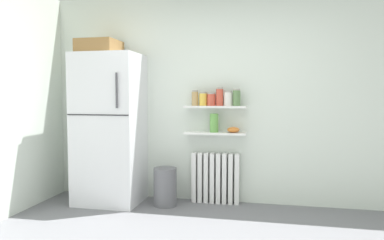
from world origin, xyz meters
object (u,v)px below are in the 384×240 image
storage_jar_4 (228,98)px  storage_jar_5 (237,97)px  storage_jar_3 (220,97)px  storage_jar_1 (203,99)px  storage_jar_2 (211,99)px  shelf_bowl (233,130)px  refrigerator (109,126)px  vase (214,123)px  trash_bin (165,187)px  radiator (215,178)px  storage_jar_0 (195,98)px

storage_jar_4 → storage_jar_5: bearing=-0.0°
storage_jar_5 → storage_jar_3: bearing=180.0°
storage_jar_1 → storage_jar_3: (0.20, 0.00, 0.03)m
storage_jar_2 → storage_jar_3: storage_jar_3 is taller
storage_jar_3 → shelf_bowl: bearing=0.0°
storage_jar_1 → shelf_bowl: storage_jar_1 is taller
refrigerator → vase: refrigerator is taller
vase → storage_jar_1: bearing=180.0°
refrigerator → storage_jar_2: size_ratio=12.44×
trash_bin → refrigerator: bearing=179.9°
storage_jar_1 → trash_bin: size_ratio=0.37×
vase → shelf_bowl: (0.24, 0.00, -0.08)m
radiator → storage_jar_0: (-0.25, -0.03, 0.99)m
storage_jar_5 → shelf_bowl: bearing=180.0°
radiator → storage_jar_1: 0.99m
trash_bin → vase: bearing=20.2°
storage_jar_3 → shelf_bowl: (0.17, 0.00, -0.40)m
storage_jar_3 → storage_jar_5: storage_jar_3 is taller
storage_jar_1 → vase: size_ratio=0.75×
storage_jar_2 → storage_jar_5: bearing=0.0°
refrigerator → storage_jar_2: bearing=9.4°
vase → storage_jar_4: bearing=0.0°
storage_jar_0 → trash_bin: size_ratio=0.41×
radiator → storage_jar_3: (0.05, -0.03, 1.01)m
storage_jar_1 → storage_jar_3: 0.21m
storage_jar_5 → storage_jar_2: bearing=-180.0°
storage_jar_3 → storage_jar_5: size_ratio=1.08×
refrigerator → storage_jar_0: bearing=11.2°
refrigerator → storage_jar_4: refrigerator is taller
storage_jar_0 → storage_jar_1: bearing=0.0°
radiator → storage_jar_2: 0.98m
radiator → storage_jar_0: storage_jar_0 is taller
vase → storage_jar_5: bearing=0.0°
storage_jar_0 → storage_jar_5: bearing=0.0°
radiator → vase: vase is taller
storage_jar_0 → storage_jar_5: size_ratio=0.92×
shelf_bowl → refrigerator: bearing=-172.2°
refrigerator → storage_jar_3: bearing=8.7°
storage_jar_5 → shelf_bowl: size_ratio=1.36×
storage_jar_4 → shelf_bowl: 0.38m
shelf_bowl → storage_jar_3: bearing=180.0°
storage_jar_5 → storage_jar_4: bearing=180.0°
shelf_bowl → trash_bin: size_ratio=0.33×
storage_jar_3 → storage_jar_1: bearing=180.0°
storage_jar_0 → shelf_bowl: (0.47, 0.00, -0.38)m
storage_jar_1 → storage_jar_4: size_ratio=0.94×
radiator → trash_bin: radiator is taller
storage_jar_3 → shelf_bowl: size_ratio=1.47×
storage_jar_1 → storage_jar_4: bearing=0.0°
storage_jar_3 → vase: bearing=180.0°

